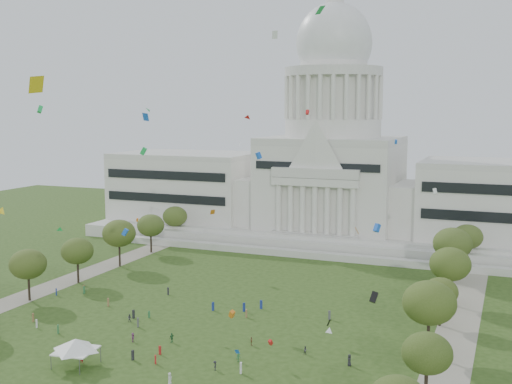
{
  "coord_description": "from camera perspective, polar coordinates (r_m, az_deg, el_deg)",
  "views": [
    {
      "loc": [
        56.73,
        -95.85,
        43.56
      ],
      "look_at": [
        0.0,
        45.0,
        24.0
      ],
      "focal_mm": 45.0,
      "sensor_mm": 36.0,
      "label": 1
    }
  ],
  "objects": [
    {
      "name": "person_4",
      "position": [
        124.66,
        -7.49,
        -12.72
      ],
      "size": [
        0.98,
        1.25,
        1.88
      ],
      "primitive_type": "imported",
      "rotation": [
        0.0,
        0.0,
        4.32
      ],
      "color": "#33723F",
      "rests_on": "ground"
    },
    {
      "name": "path_left",
      "position": [
        169.42,
        -17.38,
        -7.89
      ],
      "size": [
        8.0,
        160.0,
        0.04
      ],
      "primitive_type": "cube",
      "color": "gray",
      "rests_on": "ground"
    },
    {
      "name": "kite_swarm",
      "position": [
        117.6,
        -5.92,
        0.56
      ],
      "size": [
        82.58,
        107.14,
        57.28
      ],
      "color": "blue",
      "rests_on": "ground"
    },
    {
      "name": "person_3",
      "position": [
        111.85,
        -3.67,
        -15.14
      ],
      "size": [
        0.76,
        1.15,
        1.63
      ],
      "primitive_type": "imported",
      "rotation": [
        0.0,
        0.0,
        4.93
      ],
      "color": "#26262B",
      "rests_on": "ground"
    },
    {
      "name": "row_tree_l_2",
      "position": [
        156.17,
        -19.61,
        -6.06
      ],
      "size": [
        8.42,
        8.42,
        11.97
      ],
      "color": "black",
      "rests_on": "ground"
    },
    {
      "name": "row_tree_r_6",
      "position": [
        187.6,
        18.29,
        -3.81
      ],
      "size": [
        8.42,
        8.42,
        11.97
      ],
      "color": "black",
      "rests_on": "ground"
    },
    {
      "name": "person_10",
      "position": [
        122.26,
        -0.41,
        -13.13
      ],
      "size": [
        0.85,
        1.08,
        1.62
      ],
      "primitive_type": "imported",
      "rotation": [
        0.0,
        0.0,
        1.98
      ],
      "color": "olive",
      "rests_on": "ground"
    },
    {
      "name": "person_6",
      "position": [
        107.24,
        -7.68,
        -16.12
      ],
      "size": [
        0.76,
        1.04,
        1.97
      ],
      "primitive_type": "imported",
      "rotation": [
        0.0,
        0.0,
        1.72
      ],
      "color": "silver",
      "rests_on": "ground"
    },
    {
      "name": "row_tree_l_6",
      "position": [
        214.94,
        -7.22,
        -2.17
      ],
      "size": [
        8.19,
        8.19,
        11.64
      ],
      "color": "black",
      "rests_on": "ground"
    },
    {
      "name": "person_5",
      "position": [
        126.2,
        -10.89,
        -12.56
      ],
      "size": [
        1.38,
        1.73,
        1.76
      ],
      "primitive_type": "imported",
      "rotation": [
        0.0,
        0.0,
        2.1
      ],
      "color": "#994C8C",
      "rests_on": "ground"
    },
    {
      "name": "person_7",
      "position": [
        118.49,
        -15.23,
        -14.08
      ],
      "size": [
        0.67,
        0.55,
        1.59
      ],
      "primitive_type": "imported",
      "rotation": [
        0.0,
        0.0,
        3.39
      ],
      "color": "#B21E1E",
      "rests_on": "ground"
    },
    {
      "name": "person_9",
      "position": [
        115.09,
        -1.57,
        -14.47
      ],
      "size": [
        1.02,
        1.18,
        1.63
      ],
      "primitive_type": "imported",
      "rotation": [
        0.0,
        0.0,
        1.0
      ],
      "color": "#33723F",
      "rests_on": "ground"
    },
    {
      "name": "ground",
      "position": [
        119.6,
        -8.33,
        -14.1
      ],
      "size": [
        400.0,
        400.0,
        0.0
      ],
      "primitive_type": "plane",
      "color": "#2B4615",
      "rests_on": "ground"
    },
    {
      "name": "row_tree_r_2",
      "position": [
        118.92,
        15.16,
        -9.49
      ],
      "size": [
        9.55,
        9.55,
        13.58
      ],
      "color": "black",
      "rests_on": "ground"
    },
    {
      "name": "capitol",
      "position": [
        218.03,
        6.75,
        1.69
      ],
      "size": [
        160.0,
        64.5,
        91.3
      ],
      "color": "beige",
      "rests_on": "ground"
    },
    {
      "name": "row_tree_r_4",
      "position": [
        150.34,
        16.88,
        -6.16
      ],
      "size": [
        9.19,
        9.19,
        13.06
      ],
      "color": "black",
      "rests_on": "ground"
    },
    {
      "name": "person_2",
      "position": [
        118.48,
        4.42,
        -13.85
      ],
      "size": [
        0.87,
        0.84,
        1.54
      ],
      "primitive_type": "imported",
      "rotation": [
        0.0,
        0.0,
        0.71
      ],
      "color": "#4C4C51",
      "rests_on": "ground"
    },
    {
      "name": "row_tree_l_3",
      "position": [
        168.09,
        -15.6,
        -5.08
      ],
      "size": [
        8.12,
        8.12,
        11.55
      ],
      "color": "black",
      "rests_on": "ground"
    },
    {
      "name": "row_tree_r_1",
      "position": [
        101.26,
        14.97,
        -13.68
      ],
      "size": [
        7.58,
        7.58,
        10.78
      ],
      "color": "black",
      "rests_on": "ground"
    },
    {
      "name": "row_tree_r_5",
      "position": [
        169.93,
        17.08,
        -4.4
      ],
      "size": [
        9.82,
        9.82,
        13.96
      ],
      "color": "black",
      "rests_on": "ground"
    },
    {
      "name": "row_tree_l_5",
      "position": [
        198.67,
        -9.35,
        -2.95
      ],
      "size": [
        8.33,
        8.33,
        11.85
      ],
      "color": "black",
      "rests_on": "ground"
    },
    {
      "name": "person_0",
      "position": [
        114.4,
        8.3,
        -14.57
      ],
      "size": [
        1.02,
        1.18,
        2.04
      ],
      "primitive_type": "imported",
      "rotation": [
        0.0,
        0.0,
        5.16
      ],
      "color": "#26262B",
      "rests_on": "ground"
    },
    {
      "name": "row_tree_l_4",
      "position": [
        182.53,
        -12.08,
        -3.61
      ],
      "size": [
        9.29,
        9.29,
        13.21
      ],
      "color": "black",
      "rests_on": "ground"
    },
    {
      "name": "person_8",
      "position": [
        137.48,
        -11.19,
        -10.91
      ],
      "size": [
        0.87,
        0.61,
        1.66
      ],
      "primitive_type": "imported",
      "rotation": [
        0.0,
        0.0,
        3.28
      ],
      "color": "#4C4C51",
      "rests_on": "ground"
    },
    {
      "name": "path_right",
      "position": [
        133.46,
        17.35,
        -12.05
      ],
      "size": [
        8.0,
        160.0,
        0.04
      ],
      "primitive_type": "cube",
      "color": "gray",
      "rests_on": "ground"
    },
    {
      "name": "distant_crowd",
      "position": [
        137.67,
        -9.87,
        -10.82
      ],
      "size": [
        65.13,
        37.68,
        1.93
      ],
      "color": "#26262B",
      "rests_on": "ground"
    },
    {
      "name": "event_tent",
      "position": [
        116.43,
        -15.74,
        -12.91
      ],
      "size": [
        9.75,
        9.75,
        4.91
      ],
      "color": "#4C4C4C",
      "rests_on": "ground"
    },
    {
      "name": "row_tree_r_3",
      "position": [
        135.9,
        16.09,
        -8.52
      ],
      "size": [
        7.01,
        7.01,
        9.98
      ],
      "color": "black",
      "rests_on": "ground"
    }
  ]
}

